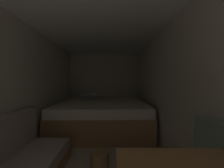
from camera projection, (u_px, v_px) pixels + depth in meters
The scene contains 7 objects.
ground_plane at pixel (97, 159), 2.07m from camera, with size 6.70×6.70×0.00m, color #A39984.
wall_back at pixel (104, 86), 4.42m from camera, with size 2.34×0.05×2.13m, color beige.
wall_left at pixel (22, 91), 2.03m from camera, with size 0.05×4.70×2.13m, color beige.
wall_right at pixel (171, 91), 2.06m from camera, with size 0.05×4.70×2.13m, color beige.
ceiling_slab at pixel (97, 20), 2.02m from camera, with size 2.34×4.70×0.05m, color white.
bed at pixel (102, 115), 3.39m from camera, with size 2.12×1.96×0.85m.
wicker_basket at pixel (100, 159), 1.90m from camera, with size 0.26×0.26×0.20m.
Camera 1 is at (0.21, -0.34, 1.22)m, focal length 21.31 mm.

